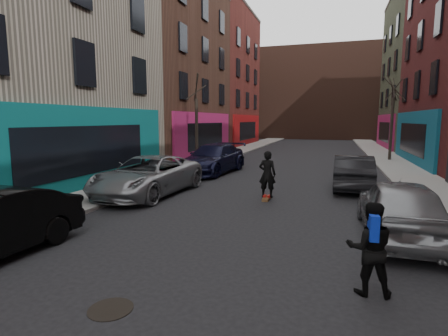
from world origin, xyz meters
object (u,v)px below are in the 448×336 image
Objects in this scene: parked_right_end at (353,172)px; pedestrian at (370,248)px; parked_left_far at (148,175)px; tree_left_far at (196,113)px; parked_left_end at (213,159)px; parked_right_far at (400,208)px; tree_right_far at (392,111)px; skateboarder at (267,174)px; skateboard at (267,198)px; manhole at (111,309)px.

parked_right_end is 9.65m from pedestrian.
parked_left_far is 3.44× the size of pedestrian.
tree_left_far reaches higher than pedestrian.
parked_left_end is 7.66m from parked_right_end.
tree_left_far is at bearing -48.74° from parked_right_far.
parked_left_end is (0.56, 6.16, 0.04)m from parked_left_far.
tree_right_far is 21.55m from pedestrian.
parked_right_far is 2.58× the size of skateboarder.
tree_right_far is 18.12m from parked_right_far.
parked_left_end is 1.25× the size of parked_right_end.
parked_right_end is 4.46m from skateboarder.
pedestrian is (2.94, -6.49, 0.76)m from skateboard.
tree_left_far reaches higher than parked_left_far.
skateboarder is at bearing -47.89° from parked_left_end.
manhole is (-4.08, -11.40, -0.72)m from parked_right_end.
tree_right_far is 1.53× the size of parked_right_far.
tree_left_far is at bearing 102.99° from parked_left_far.
parked_left_end is 3.45× the size of pedestrian.
tree_left_far is at bearing 107.48° from manhole.
parked_left_end is at bearing -54.14° from tree_left_far.
manhole is at bearing 71.66° from parked_right_end.
skateboard is 1.14× the size of manhole.
tree_left_far is 4.07× the size of pedestrian.
tree_right_far is 12.21m from parked_right_end.
parked_left_far is 4.74m from skateboard.
manhole is (-0.94, -8.25, -0.04)m from skateboard.
pedestrian reaches higher than skateboard.
tree_right_far reaches higher than skateboarder.
parked_left_far is 9.68m from pedestrian.
skateboarder is at bearing 83.50° from manhole.
parked_left_far is at bearing -125.50° from tree_right_far.
parked_right_far is 3.52m from pedestrian.
parked_left_end is 6.89× the size of skateboard.
pedestrian is at bearing -64.60° from skateboard.
tree_left_far is 15.79m from parked_right_far.
tree_left_far is 1.18× the size of parked_left_end.
parked_left_end is at bearing 126.95° from skateboard.
skateboarder is at bearing 9.08° from parked_left_far.
parked_right_end is at bearing 28.13° from parked_left_far.
parked_left_far reaches higher than parked_right_far.
parked_left_far reaches higher than skateboard.
manhole is (5.32, -16.90, -3.37)m from tree_left_far.
pedestrian is (7.60, -6.00, 0.04)m from parked_left_far.
parked_right_far is (-2.21, -17.77, -2.77)m from tree_right_far.
parked_left_end is (2.16, -2.99, -2.58)m from tree_left_far.
parked_right_far is 5.07m from skateboard.
parked_left_far is (1.60, -9.14, -2.62)m from tree_left_far.
skateboard is at bearing 1.03° from skateboarder.
tree_left_far is 18.04m from manhole.
tree_left_far is 1.18× the size of parked_left_far.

